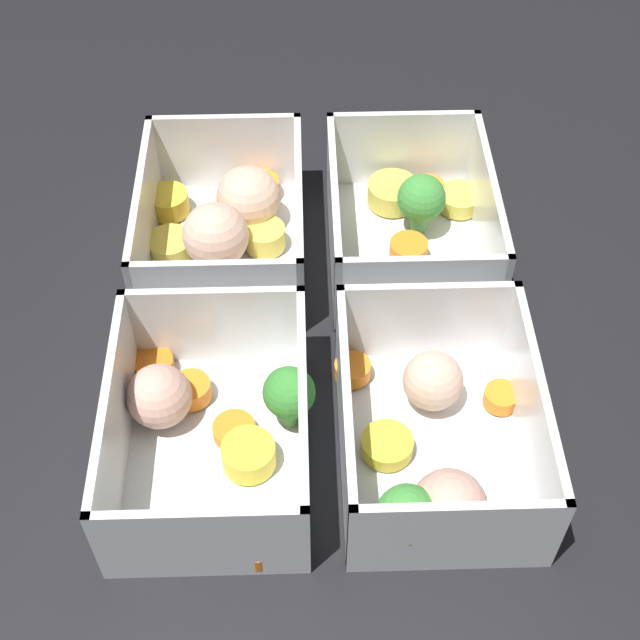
% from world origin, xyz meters
% --- Properties ---
extents(ground_plane, '(4.00, 4.00, 0.00)m').
position_xyz_m(ground_plane, '(0.00, 0.00, 0.00)').
color(ground_plane, black).
extents(container_near_left, '(0.16, 0.12, 0.07)m').
position_xyz_m(container_near_left, '(-0.09, -0.07, 0.02)').
color(container_near_left, white).
rests_on(container_near_left, ground_plane).
extents(container_near_right, '(0.16, 0.12, 0.07)m').
position_xyz_m(container_near_right, '(0.08, -0.07, 0.02)').
color(container_near_right, white).
rests_on(container_near_right, ground_plane).
extents(container_far_left, '(0.17, 0.12, 0.07)m').
position_xyz_m(container_far_left, '(-0.09, 0.07, 0.02)').
color(container_far_left, white).
rests_on(container_far_left, ground_plane).
extents(container_far_right, '(0.16, 0.12, 0.07)m').
position_xyz_m(container_far_right, '(0.10, 0.06, 0.02)').
color(container_far_right, white).
rests_on(container_far_right, ground_plane).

